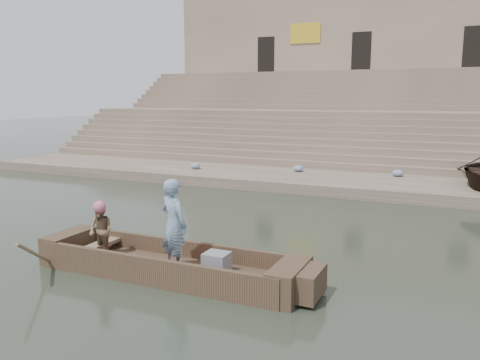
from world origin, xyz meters
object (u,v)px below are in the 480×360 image
Objects in this scene: television at (216,263)px; standing_man at (174,225)px; main_rowboat at (168,270)px; rowing_man at (101,231)px.

standing_man is at bearing -169.58° from television.
main_rowboat is 1.68m from rowing_man.
television reaches higher than main_rowboat.
standing_man is 3.91× the size of television.
main_rowboat is 4.40× the size of rowing_man.
standing_man is 1.09m from television.
rowing_man is at bearing -176.66° from television.
television is at bearing 0.00° from main_rowboat.
main_rowboat is 10.87× the size of television.
rowing_man is (-1.53, -0.15, 0.68)m from main_rowboat.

